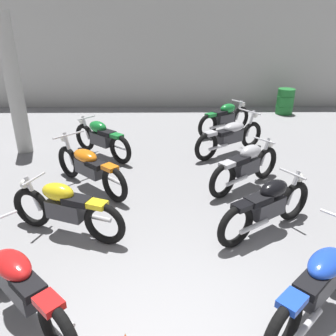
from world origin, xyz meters
TOP-DOWN VIEW (x-y plane):
  - back_wall at (0.00, 10.50)m, footprint 13.12×0.24m
  - support_pillar at (-3.51, 5.89)m, footprint 0.36×0.36m
  - motorcycle_left_row_0 at (-1.63, 0.78)m, footprint 1.65×1.58m
  - motorcycle_left_row_1 at (-1.55, 2.34)m, footprint 1.88×0.82m
  - motorcycle_left_row_2 at (-1.50, 3.89)m, footprint 1.64×1.58m
  - motorcycle_left_row_3 at (-1.55, 5.54)m, footprint 1.55×1.39m
  - motorcycle_right_row_0 at (1.61, 0.77)m, footprint 1.65×1.57m
  - motorcycle_right_row_1 at (1.50, 2.38)m, footprint 1.70×1.19m
  - motorcycle_right_row_2 at (1.50, 3.90)m, footprint 1.60×1.33m
  - motorcycle_right_row_3 at (1.52, 5.69)m, footprint 1.84×1.33m
  - motorcycle_right_row_4 at (1.64, 7.25)m, footprint 1.65×1.26m
  - oil_drum at (4.04, 9.39)m, footprint 0.59×0.59m

SIDE VIEW (x-z plane):
  - oil_drum at x=4.04m, z-range 0.00..0.85m
  - motorcycle_left_row_0 at x=-1.63m, z-range -0.04..0.94m
  - motorcycle_left_row_2 at x=-1.50m, z-range -0.04..0.94m
  - motorcycle_right_row_0 at x=1.61m, z-range -0.04..0.94m
  - motorcycle_right_row_3 at x=1.52m, z-range -0.04..0.94m
  - motorcycle_left_row_1 at x=-1.55m, z-range 0.02..0.90m
  - motorcycle_left_row_3 at x=-1.55m, z-range 0.02..0.90m
  - motorcycle_right_row_1 at x=1.50m, z-range 0.02..0.90m
  - motorcycle_right_row_2 at x=1.50m, z-range 0.02..0.90m
  - motorcycle_right_row_4 at x=1.64m, z-range 0.02..0.90m
  - support_pillar at x=-3.51m, z-range 0.00..3.20m
  - back_wall at x=0.00m, z-range 0.00..3.60m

